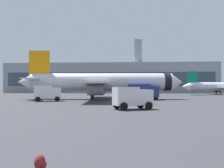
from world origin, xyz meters
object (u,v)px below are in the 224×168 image
(cargo_van, at_px, (132,97))
(safety_cone_outer, at_px, (55,96))
(airplane_taxiing, at_px, (222,87))
(service_truck, at_px, (47,93))
(airplane_at_gate, at_px, (101,82))
(safety_cone_near, at_px, (139,98))
(safety_cone_mid, at_px, (45,101))
(traveller_backpack, at_px, (40,163))
(fuel_truck, at_px, (143,91))
(safety_cone_far, at_px, (137,98))

(cargo_van, height_order, safety_cone_outer, cargo_van)
(airplane_taxiing, height_order, service_truck, airplane_taxiing)
(airplane_at_gate, xyz_separation_m, airplane_taxiing, (38.15, 32.60, -0.84))
(safety_cone_near, bearing_deg, airplane_taxiing, 47.64)
(airplane_taxiing, height_order, safety_cone_mid, airplane_taxiing)
(cargo_van, xyz_separation_m, safety_cone_near, (1.94, 23.13, -1.09))
(safety_cone_mid, height_order, traveller_backpack, safety_cone_mid)
(airplane_at_gate, xyz_separation_m, safety_cone_mid, (-8.25, -11.27, -3.36))
(service_truck, bearing_deg, traveller_backpack, -71.17)
(safety_cone_outer, bearing_deg, fuel_truck, -21.85)
(fuel_truck, distance_m, safety_cone_outer, 22.67)
(safety_cone_near, xyz_separation_m, safety_cone_outer, (-20.27, 6.46, 0.05))
(fuel_truck, relative_size, cargo_van, 1.32)
(airplane_at_gate, xyz_separation_m, cargo_van, (6.38, -23.24, -2.21))
(fuel_truck, height_order, safety_cone_outer, fuel_truck)
(airplane_at_gate, bearing_deg, safety_cone_mid, -126.19)
(airplane_taxiing, bearing_deg, traveller_backpack, -114.57)
(safety_cone_far, xyz_separation_m, safety_cone_outer, (-19.79, 8.09, 0.02))
(safety_cone_far, relative_size, safety_cone_outer, 0.95)
(safety_cone_far, xyz_separation_m, traveller_backpack, (-4.62, -42.05, -0.15))
(airplane_at_gate, height_order, safety_cone_near, airplane_at_gate)
(airplane_taxiing, xyz_separation_m, service_truck, (-47.12, -40.62, -1.21))
(fuel_truck, relative_size, safety_cone_near, 8.83)
(airplane_taxiing, height_order, safety_cone_outer, airplane_taxiing)
(airplane_at_gate, distance_m, safety_cone_outer, 13.92)
(safety_cone_mid, distance_m, safety_cone_outer, 18.01)
(safety_cone_far, relative_size, traveller_backpack, 1.63)
(airplane_at_gate, relative_size, fuel_truck, 5.60)
(fuel_truck, height_order, safety_cone_mid, fuel_truck)
(safety_cone_near, height_order, safety_cone_mid, safety_cone_near)
(traveller_backpack, bearing_deg, airplane_taxiing, 65.43)
(safety_cone_near, height_order, safety_cone_outer, safety_cone_outer)
(airplane_at_gate, relative_size, service_truck, 6.83)
(airplane_at_gate, bearing_deg, safety_cone_far, -12.53)
(safety_cone_mid, xyz_separation_m, safety_cone_outer, (-3.70, 17.62, 0.11))
(safety_cone_mid, bearing_deg, service_truck, 102.67)
(cargo_van, bearing_deg, safety_cone_mid, 140.71)
(airplane_at_gate, height_order, fuel_truck, airplane_at_gate)
(service_truck, bearing_deg, fuel_truck, 18.25)
(safety_cone_near, xyz_separation_m, safety_cone_far, (-0.48, -1.64, 0.03))
(safety_cone_mid, height_order, safety_cone_outer, safety_cone_outer)
(safety_cone_mid, relative_size, safety_cone_far, 0.77)
(cargo_van, height_order, safety_cone_far, cargo_van)
(fuel_truck, xyz_separation_m, safety_cone_far, (-1.21, 0.33, -1.39))
(cargo_van, xyz_separation_m, traveller_backpack, (-3.16, -20.55, -1.22))
(traveller_backpack, bearing_deg, cargo_van, 81.27)
(airplane_taxiing, relative_size, safety_cone_outer, 33.53)
(service_truck, bearing_deg, cargo_van, -44.75)
(cargo_van, relative_size, safety_cone_far, 6.19)
(service_truck, bearing_deg, airplane_at_gate, 41.75)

